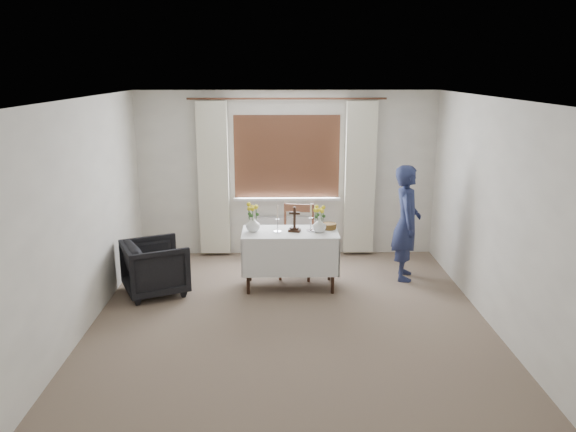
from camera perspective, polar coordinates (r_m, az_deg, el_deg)
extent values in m
plane|color=#856F5C|center=(6.51, 0.24, -10.71)|extent=(5.00, 5.00, 0.00)
cube|color=white|center=(7.37, 0.21, -4.42)|extent=(1.24, 0.64, 0.76)
imported|color=black|center=(7.38, -13.33, -5.10)|extent=(1.00, 0.99, 0.69)
imported|color=navy|center=(7.73, 11.94, -0.67)|extent=(0.46, 0.63, 1.57)
cube|color=silver|center=(8.67, -0.11, -2.02)|extent=(1.10, 0.10, 0.60)
imported|color=white|center=(7.24, -3.59, -0.83)|extent=(0.23, 0.23, 0.19)
imported|color=white|center=(7.21, 3.20, -0.92)|extent=(0.22, 0.22, 0.19)
cylinder|color=brown|center=(7.38, 4.18, -1.02)|extent=(0.26, 0.26, 0.07)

